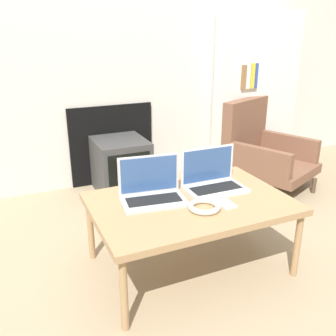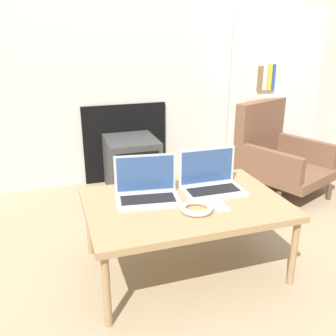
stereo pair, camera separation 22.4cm
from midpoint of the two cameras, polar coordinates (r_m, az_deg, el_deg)
ground_plane at (r=2.07m, az=8.16°, el=-18.34°), size 14.00×14.00×0.00m
wall_back at (r=3.23m, az=-4.81°, el=20.32°), size 7.00×0.08×2.60m
table at (r=2.04m, az=5.82°, el=-5.98°), size 1.06×0.71×0.42m
laptop_left at (r=2.02m, az=-0.07°, el=-3.40°), size 0.37×0.26×0.23m
laptop_right at (r=2.16m, az=9.51°, el=-2.09°), size 0.34×0.22×0.23m
headphones at (r=1.93m, az=7.73°, el=-6.15°), size 0.17×0.17×0.03m
phone at (r=1.99m, az=11.04°, el=-5.76°), size 0.07×0.13×0.01m
tv at (r=3.13m, az=-3.49°, el=0.52°), size 0.41×0.47×0.45m
armchair at (r=3.32m, az=17.87°, el=2.30°), size 0.79×0.84×0.72m
bookshelf at (r=3.65m, az=17.50°, el=10.64°), size 0.73×0.32×1.45m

